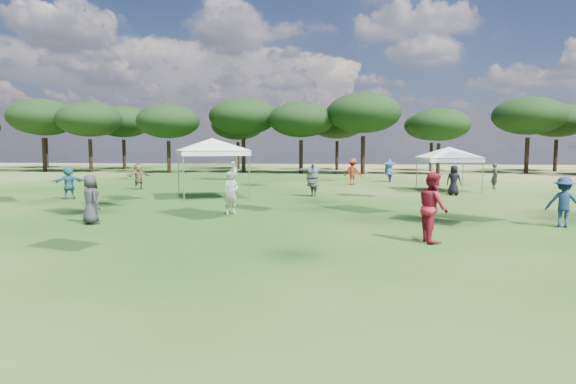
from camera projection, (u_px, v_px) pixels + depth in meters
The scene contains 4 objects.
tree_line at pixel (353, 118), 47.83m from camera, with size 108.78×17.63×7.77m.
tent_left at pixel (212, 141), 23.89m from camera, with size 6.09×6.09×3.30m.
tent_right at pixel (449, 149), 27.62m from camera, with size 6.06×6.06×2.86m.
festival_crowd at pixel (343, 180), 24.95m from camera, with size 29.49×24.01×1.91m.
Camera 1 is at (0.93, -1.32, 2.59)m, focal length 30.00 mm.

